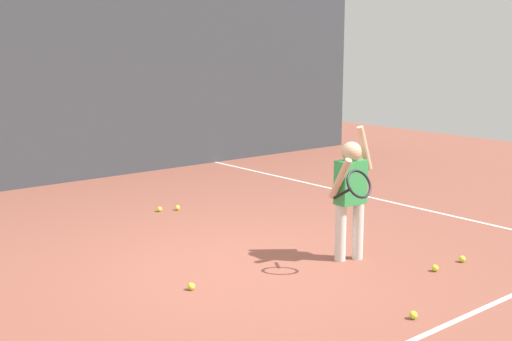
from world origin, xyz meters
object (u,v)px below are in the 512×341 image
at_px(tennis_player, 351,190).
at_px(tennis_ball_2, 177,208).
at_px(tennis_ball_4, 462,259).
at_px(tennis_ball_5, 160,209).
at_px(tennis_ball_7, 413,315).
at_px(tennis_ball_6, 191,286).
at_px(tennis_ball_0, 435,268).

xyz_separation_m(tennis_player, tennis_ball_2, (-0.22, 2.83, -0.69)).
distance_m(tennis_player, tennis_ball_4, 1.32).
bearing_deg(tennis_player, tennis_ball_2, 99.29).
distance_m(tennis_ball_5, tennis_ball_7, 4.24).
bearing_deg(tennis_ball_6, tennis_ball_7, -58.70).
distance_m(tennis_ball_0, tennis_ball_6, 2.34).
bearing_deg(tennis_ball_4, tennis_player, 137.14).
bearing_deg(tennis_ball_5, tennis_ball_2, -20.55).
relative_size(tennis_player, tennis_ball_5, 20.46).
height_order(tennis_player, tennis_ball_2, tennis_player).
distance_m(tennis_ball_0, tennis_ball_7, 1.21).
bearing_deg(tennis_ball_2, tennis_ball_5, 159.45).
height_order(tennis_player, tennis_ball_7, tennis_player).
distance_m(tennis_player, tennis_ball_0, 1.10).
height_order(tennis_player, tennis_ball_6, tennis_player).
bearing_deg(tennis_ball_4, tennis_ball_6, 156.54).
bearing_deg(tennis_player, tennis_ball_7, -112.75).
bearing_deg(tennis_ball_2, tennis_ball_4, -73.86).
bearing_deg(tennis_ball_2, tennis_ball_6, -120.47).
bearing_deg(tennis_ball_7, tennis_ball_0, 27.57).
height_order(tennis_ball_4, tennis_ball_6, same).
distance_m(tennis_ball_6, tennis_ball_7, 1.93).
distance_m(tennis_ball_2, tennis_ball_7, 4.18).
bearing_deg(tennis_ball_6, tennis_ball_2, 59.53).
bearing_deg(tennis_ball_7, tennis_ball_6, 121.30).
xyz_separation_m(tennis_player, tennis_ball_6, (-1.69, 0.33, -0.69)).
bearing_deg(tennis_ball_0, tennis_ball_4, -1.14).
relative_size(tennis_ball_2, tennis_ball_4, 1.00).
height_order(tennis_ball_2, tennis_ball_7, same).
xyz_separation_m(tennis_ball_0, tennis_ball_7, (-1.08, -0.56, 0.00)).
relative_size(tennis_ball_6, tennis_ball_7, 1.00).
bearing_deg(tennis_ball_6, tennis_ball_4, -23.46).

